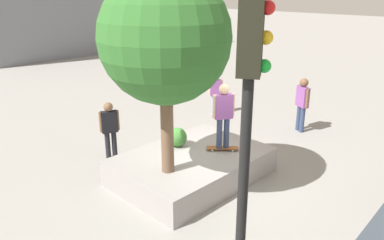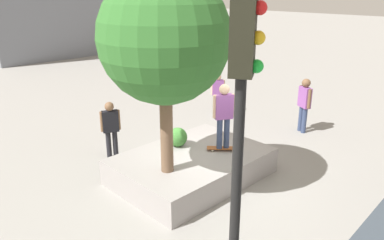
{
  "view_description": "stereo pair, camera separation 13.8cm",
  "coord_description": "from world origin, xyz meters",
  "views": [
    {
      "loc": [
        6.29,
        5.69,
        4.56
      ],
      "look_at": [
        0.22,
        -0.31,
        1.54
      ],
      "focal_mm": 35.41,
      "sensor_mm": 36.0,
      "label": 1
    },
    {
      "loc": [
        6.2,
        5.79,
        4.56
      ],
      "look_at": [
        0.22,
        -0.31,
        1.54
      ],
      "focal_mm": 35.41,
      "sensor_mm": 36.0,
      "label": 2
    }
  ],
  "objects": [
    {
      "name": "passerby_with_bag",
      "position": [
        -4.63,
        -0.05,
        1.04
      ],
      "size": [
        0.4,
        0.55,
        1.79
      ],
      "color": "navy",
      "rests_on": "ground"
    },
    {
      "name": "ground_plane",
      "position": [
        0.0,
        0.0,
        0.0
      ],
      "size": [
        120.0,
        120.0,
        0.0
      ],
      "primitive_type": "plane",
      "color": "gray"
    },
    {
      "name": "traffic_light_corner",
      "position": [
        3.2,
        3.46,
        3.1
      ],
      "size": [
        0.36,
        0.37,
        4.55
      ],
      "color": "black",
      "rests_on": "ground"
    },
    {
      "name": "skateboard",
      "position": [
        -0.5,
        0.06,
        0.7
      ],
      "size": [
        0.7,
        0.73,
        0.07
      ],
      "color": "brown",
      "rests_on": "planter_ledge"
    },
    {
      "name": "planter_ledge",
      "position": [
        0.22,
        -0.31,
        0.32
      ],
      "size": [
        3.67,
        2.6,
        0.64
      ],
      "primitive_type": "cube",
      "color": "gray",
      "rests_on": "ground"
    },
    {
      "name": "pedestrian_crossing",
      "position": [
        0.96,
        -2.75,
        0.93
      ],
      "size": [
        0.51,
        0.34,
        1.62
      ],
      "color": "black",
      "rests_on": "ground"
    },
    {
      "name": "plaza_tree",
      "position": [
        1.23,
        -0.07,
        3.57
      ],
      "size": [
        2.71,
        2.71,
        4.3
      ],
      "color": "brown",
      "rests_on": "planter_ledge"
    },
    {
      "name": "boxwood_shrub",
      "position": [
        0.12,
        -0.94,
        0.89
      ],
      "size": [
        0.5,
        0.5,
        0.5
      ],
      "primitive_type": "sphere",
      "color": "#3D7A33",
      "rests_on": "planter_ledge"
    },
    {
      "name": "bystander_watching",
      "position": [
        -4.02,
        -3.26,
        0.89
      ],
      "size": [
        0.43,
        0.4,
        1.55
      ],
      "color": "#8C9EB7",
      "rests_on": "ground"
    },
    {
      "name": "skateboarder",
      "position": [
        -0.5,
        0.06,
        1.66
      ],
      "size": [
        0.5,
        0.38,
        1.65
      ],
      "color": "navy",
      "rests_on": "skateboard"
    }
  ]
}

